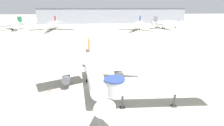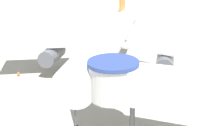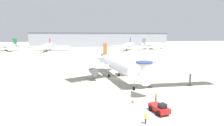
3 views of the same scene
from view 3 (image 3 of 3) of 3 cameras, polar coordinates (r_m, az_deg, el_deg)
The scene contains 14 objects.
ground_plane at distance 53.26m, azimuth 2.15°, elevation -4.87°, with size 800.00×800.00×0.00m, color #A8A393.
main_airplane at distance 51.82m, azimuth 1.45°, elevation -0.44°, with size 28.52×33.64×10.08m.
jet_bridge at distance 45.81m, azimuth 19.64°, elevation -1.43°, with size 22.63×4.10×6.50m.
pushback_tug_red at distance 30.48m, azimuth 15.23°, elevation -13.99°, with size 2.63×4.01×1.85m.
traffic_cone_near_nose at distance 34.12m, azimuth 6.76°, elevation -12.11°, with size 0.45×0.45×0.75m.
traffic_cone_apron_front at distance 30.22m, azimuth 15.47°, elevation -15.10°, with size 0.50×0.50×0.83m.
traffic_cone_port_wing at distance 49.09m, azimuth -10.22°, elevation -5.81°, with size 0.37×0.37×0.63m.
ground_crew_marshaller at distance 26.51m, azimuth 10.93°, elevation -17.03°, with size 0.37×0.27×1.71m.
ground_crew_wing_walker at distance 35.36m, azimuth 14.16°, elevation -10.56°, with size 0.29×0.36×1.63m.
background_jet_red_tail at distance 163.50m, azimuth -20.28°, elevation 5.37°, with size 39.54×37.80×10.81m.
background_jet_gray_tail at distance 180.95m, azimuth 13.14°, elevation 5.93°, with size 29.66×30.70×10.81m.
background_jet_green_tail at distance 176.51m, azimuth -31.82°, elevation 4.82°, with size 24.07×25.06×10.85m.
background_jet_blue_tail at distance 159.73m, azimuth 5.36°, elevation 5.91°, with size 28.97×26.32×11.58m.
terminal_building at distance 227.38m, azimuth -3.54°, elevation 7.62°, with size 168.83×26.77×17.33m.
Camera 3 is at (-11.76, -50.45, 12.37)m, focal length 28.00 mm.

